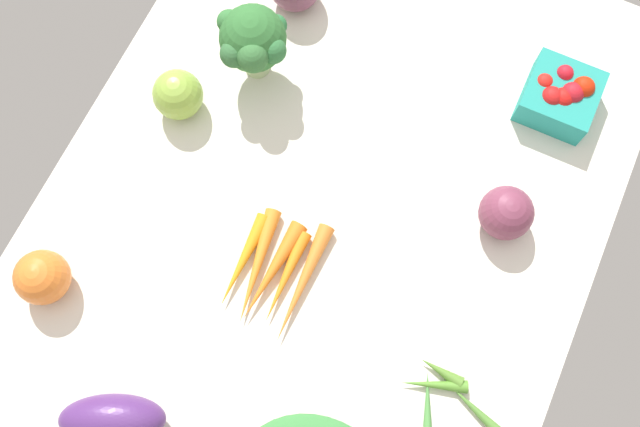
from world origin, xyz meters
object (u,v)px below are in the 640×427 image
Objects in this scene: berry_basket at (561,96)px; red_onion_center at (506,213)px; broccoli_head at (253,41)px; eggplant at (112,420)px; heirloom_tomato_orange at (42,277)px; carrot_bunch at (273,272)px; okra_pile at (446,396)px; heirloom_tomato_green at (178,95)px.

red_onion_center reaches higher than berry_basket.
eggplant is (53.13, 6.06, -5.07)cm from broccoli_head.
eggplant is at bearing 55.32° from heirloom_tomato_orange.
heirloom_tomato_orange reaches higher than carrot_bunch.
okra_pile is 1.15× the size of eggplant.
heirloom_tomato_green is 0.54× the size of eggplant.
heirloom_tomato_green reaches higher than carrot_bunch.
carrot_bunch is 48.64cm from berry_basket.
red_onion_center reaches higher than eggplant.
heirloom_tomato_orange is (13.90, -27.05, 2.54)cm from carrot_bunch.
carrot_bunch is 28.16cm from okra_pile.
red_onion_center is 62.85cm from heirloom_tomato_orange.
red_onion_center is 58.17cm from eggplant.
okra_pile is at bearing 65.98° from heirloom_tomato_green.
eggplant is (46.09, -35.49, -0.57)cm from red_onion_center.
red_onion_center is at bearing -3.11° from berry_basket.
heirloom_tomato_green reaches higher than berry_basket.
carrot_bunch is 32.83cm from red_onion_center.
heirloom_tomato_orange is (54.41, -53.89, 0.63)cm from berry_basket.
broccoli_head reaches higher than berry_basket.
heirloom_tomato_green is at bearing -65.14° from berry_basket.
red_onion_center is 0.56× the size of eggplant.
broccoli_head is 1.77× the size of heirloom_tomato_orange.
heirloom_tomato_orange is at bearing -59.99° from eggplant.
heirloom_tomato_green is (23.25, -50.18, 0.57)cm from berry_basket.
berry_basket and eggplant have the same top height.
heirloom_tomato_orange is at bearing -81.21° from okra_pile.
berry_basket is at bearing -144.17° from eggplant.
berry_basket is at bearing 135.27° from heirloom_tomato_orange.
eggplant is at bearing -28.86° from berry_basket.
carrot_bunch is 2.36× the size of heirloom_tomato_green.
broccoli_head is at bearing -99.63° from red_onion_center.
carrot_bunch is 30.52cm from heirloom_tomato_orange.
carrot_bunch is 2.32× the size of heirloom_tomato_orange.
red_onion_center is at bearing 122.87° from heirloom_tomato_orange.
eggplant is at bearing -37.60° from red_onion_center.
heirloom_tomato_green is 0.97× the size of red_onion_center.
broccoli_head is at bearing -149.90° from carrot_bunch.
eggplant reaches higher than okra_pile.
red_onion_center reaches higher than okra_pile.
berry_basket is 1.39× the size of heirloom_tomato_green.
red_onion_center is at bearing -152.91° from eggplant.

